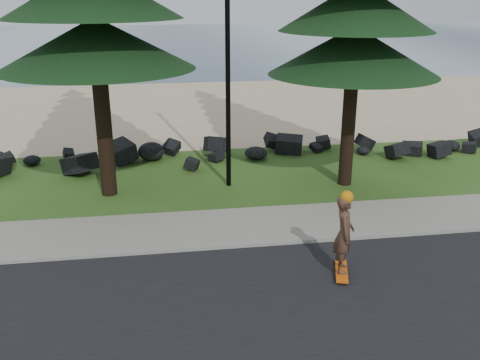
% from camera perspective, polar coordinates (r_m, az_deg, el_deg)
% --- Properties ---
extents(ground, '(160.00, 160.00, 0.00)m').
position_cam_1_polar(ground, '(13.21, 0.60, -5.31)').
color(ground, '#2E4816').
rests_on(ground, ground).
extents(road, '(160.00, 7.00, 0.02)m').
position_cam_1_polar(road, '(9.40, 5.17, -16.80)').
color(road, black).
rests_on(road, ground).
extents(kerb, '(160.00, 0.20, 0.10)m').
position_cam_1_polar(kerb, '(12.39, 1.27, -6.85)').
color(kerb, gray).
rests_on(kerb, ground).
extents(sidewalk, '(160.00, 2.00, 0.08)m').
position_cam_1_polar(sidewalk, '(13.37, 0.46, -4.80)').
color(sidewalk, gray).
rests_on(sidewalk, ground).
extents(beach_sand, '(160.00, 15.00, 0.01)m').
position_cam_1_polar(beach_sand, '(26.97, -4.36, 7.73)').
color(beach_sand, tan).
rests_on(beach_sand, ground).
extents(ocean, '(160.00, 58.00, 0.01)m').
position_cam_1_polar(ocean, '(63.09, -7.05, 14.52)').
color(ocean, '#31455E').
rests_on(ocean, ground).
extents(seawall_boulders, '(60.00, 2.40, 1.10)m').
position_cam_1_polar(seawall_boulders, '(18.39, -2.19, 2.02)').
color(seawall_boulders, black).
rests_on(seawall_boulders, ground).
extents(lamp_post, '(0.25, 0.14, 8.14)m').
position_cam_1_polar(lamp_post, '(15.21, -1.33, 14.23)').
color(lamp_post, black).
rests_on(lamp_post, ground).
extents(skateboarder, '(0.55, 1.02, 1.84)m').
position_cam_1_polar(skateboarder, '(11.03, 11.04, -5.68)').
color(skateboarder, '#DE550D').
rests_on(skateboarder, ground).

